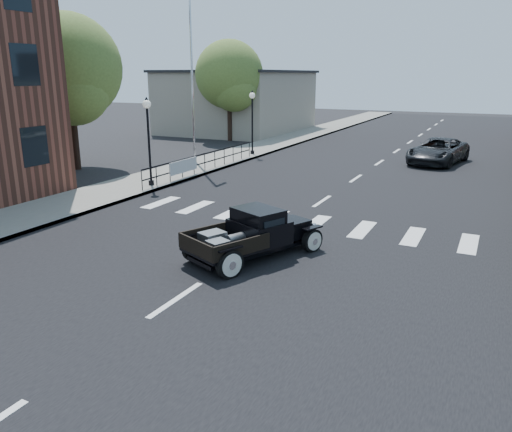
% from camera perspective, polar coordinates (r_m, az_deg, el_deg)
% --- Properties ---
extents(ground, '(120.00, 120.00, 0.00)m').
position_cam_1_polar(ground, '(13.78, -1.96, -4.80)').
color(ground, black).
rests_on(ground, ground).
extents(road, '(14.00, 80.00, 0.02)m').
position_cam_1_polar(road, '(27.49, 12.99, 5.30)').
color(road, black).
rests_on(road, ground).
extents(road_markings, '(12.00, 60.00, 0.06)m').
position_cam_1_polar(road_markings, '(22.74, 10.01, 3.28)').
color(road_markings, silver).
rests_on(road_markings, ground).
extents(sidewalk_left, '(3.00, 80.00, 0.15)m').
position_cam_1_polar(sidewalk_left, '(30.51, -2.79, 6.83)').
color(sidewalk_left, gray).
rests_on(sidewalk_left, ground).
extents(low_building_left, '(10.00, 12.00, 5.00)m').
position_cam_1_polar(low_building_left, '(44.72, -2.06, 12.85)').
color(low_building_left, '#A49A89').
rests_on(low_building_left, ground).
extents(railing, '(0.08, 10.00, 1.00)m').
position_cam_1_polar(railing, '(25.57, -5.88, 6.31)').
color(railing, black).
rests_on(railing, sidewalk_left).
extents(banner, '(0.04, 2.20, 0.60)m').
position_cam_1_polar(banner, '(23.91, -8.25, 5.08)').
color(banner, silver).
rests_on(banner, sidewalk_left).
extents(lamp_post_b, '(0.36, 0.36, 3.80)m').
position_cam_1_polar(lamp_post_b, '(22.30, -12.14, 8.28)').
color(lamp_post_b, black).
rests_on(lamp_post_b, sidewalk_left).
extents(lamp_post_c, '(0.36, 0.36, 3.80)m').
position_cam_1_polar(lamp_post_c, '(30.73, -0.43, 10.63)').
color(lamp_post_c, black).
rests_on(lamp_post_c, sidewalk_left).
extents(flagpole, '(0.12, 0.12, 12.47)m').
position_cam_1_polar(flagpole, '(27.97, -7.44, 18.88)').
color(flagpole, silver).
rests_on(flagpole, sidewalk_left).
extents(big_tree_near, '(5.38, 5.38, 7.90)m').
position_cam_1_polar(big_tree_near, '(27.93, -20.44, 13.04)').
color(big_tree_near, '#50672C').
rests_on(big_tree_near, ground).
extents(big_tree_far, '(5.01, 5.01, 7.36)m').
position_cam_1_polar(big_tree_far, '(38.22, -3.05, 14.09)').
color(big_tree_far, '#50672C').
rests_on(big_tree_far, ground).
extents(hotrod_pickup, '(3.34, 4.44, 1.39)m').
position_cam_1_polar(hotrod_pickup, '(13.59, -0.34, -1.99)').
color(hotrod_pickup, black).
rests_on(hotrod_pickup, ground).
extents(second_car, '(3.22, 5.41, 1.41)m').
position_cam_1_polar(second_car, '(30.05, 20.08, 6.97)').
color(second_car, black).
rests_on(second_car, ground).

